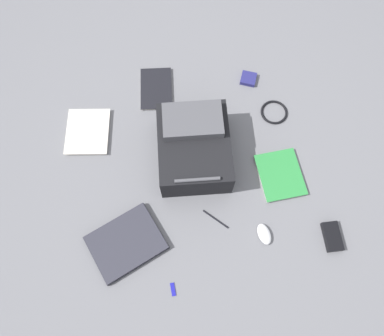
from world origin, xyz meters
name	(u,v)px	position (x,y,z in m)	size (l,w,h in m)	color
ground_plane	(188,164)	(0.00, 0.00, 0.00)	(3.93, 3.93, 0.00)	slate
backpack	(194,146)	(-0.04, -0.04, 0.10)	(0.39, 0.46, 0.22)	black
laptop	(126,243)	(0.36, 0.33, 0.02)	(0.38, 0.34, 0.03)	#24242C
book_comic	(88,132)	(0.47, -0.28, 0.01)	(0.26, 0.30, 0.02)	silver
book_red	(156,89)	(0.08, -0.46, 0.01)	(0.21, 0.28, 0.02)	silver
book_blue	(280,175)	(-0.43, 0.16, 0.01)	(0.21, 0.25, 0.02)	silver
computer_mouse	(264,234)	(-0.27, 0.42, 0.02)	(0.06, 0.10, 0.03)	silver
cable_coil	(274,112)	(-0.50, -0.19, 0.01)	(0.14, 0.14, 0.01)	black
power_brick	(332,237)	(-0.57, 0.50, 0.02)	(0.07, 0.14, 0.03)	black
pen_black	(216,219)	(-0.07, 0.30, 0.00)	(0.01, 0.01, 0.14)	black
earbud_pouch	(248,79)	(-0.42, -0.41, 0.01)	(0.08, 0.08, 0.02)	navy
usb_stick	(173,289)	(0.19, 0.57, 0.00)	(0.02, 0.06, 0.01)	#191999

